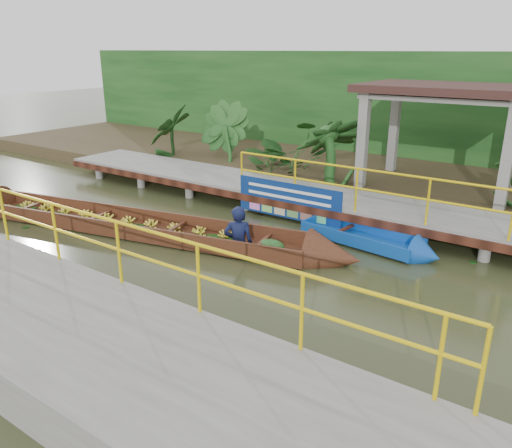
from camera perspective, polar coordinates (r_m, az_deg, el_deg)
The scene contains 10 objects.
ground at distance 10.82m, azimuth -5.34°, elevation -2.84°, with size 80.00×80.00×0.00m, color #2E371B.
land_strip at distance 16.91m, azimuth 11.23°, elevation 5.86°, with size 30.00×8.00×0.45m, color #372E1B.
far_dock at distance 13.31m, azimuth 4.17°, elevation 3.65°, with size 16.00×2.06×1.66m.
near_dock at distance 7.51m, azimuth -20.58°, elevation -12.21°, with size 18.00×2.40×1.73m.
pavilion at distance 14.41m, azimuth 21.11°, elevation 13.13°, with size 4.40×3.00×3.00m.
foliage_backdrop at distance 18.90m, azimuth 14.76°, elevation 12.48°, with size 30.00×0.80×4.00m, color #123A14.
vendor_boat at distance 11.86m, azimuth -12.67°, elevation -0.03°, with size 10.65×3.23×2.20m.
moored_blue_boat at distance 10.93m, azimuth 15.30°, elevation -2.50°, with size 3.21×1.17×0.75m.
blue_banner at distance 12.29m, azimuth 3.70°, elevation 2.70°, with size 2.89×0.04×0.90m.
tropical_plants at distance 14.67m, azimuth 8.42°, elevation 8.26°, with size 14.35×1.35×1.69m.
Camera 1 is at (6.52, -7.61, 4.09)m, focal length 35.00 mm.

